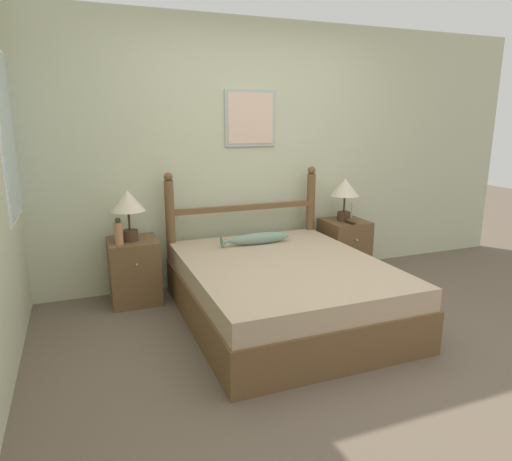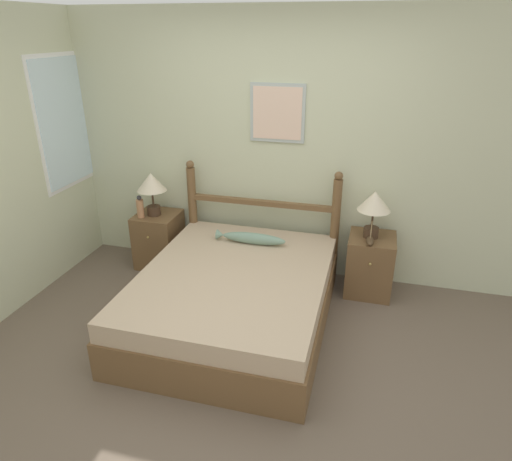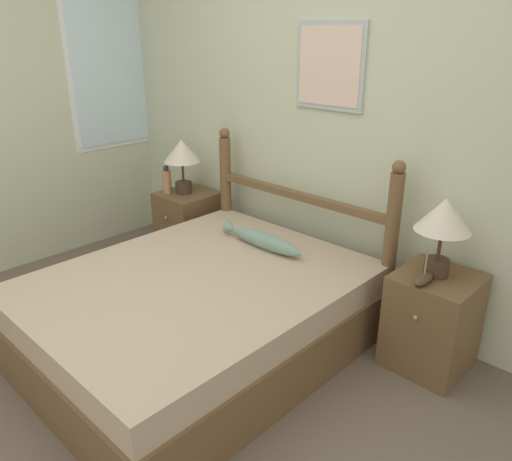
{
  "view_description": "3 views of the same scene",
  "coord_description": "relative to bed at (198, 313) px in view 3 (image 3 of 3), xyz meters",
  "views": [
    {
      "loc": [
        -1.62,
        -2.58,
        1.62
      ],
      "look_at": [
        -0.2,
        1.06,
        0.66
      ],
      "focal_mm": 32.0,
      "sensor_mm": 36.0,
      "label": 1
    },
    {
      "loc": [
        0.91,
        -2.52,
        2.36
      ],
      "look_at": [
        -0.04,
        1.05,
        0.7
      ],
      "focal_mm": 32.0,
      "sensor_mm": 36.0,
      "label": 2
    },
    {
      "loc": [
        1.94,
        -1.02,
        1.84
      ],
      "look_at": [
        -0.07,
        1.08,
        0.67
      ],
      "focal_mm": 35.0,
      "sensor_mm": 36.0,
      "label": 3
    }
  ],
  "objects": [
    {
      "name": "ground_plane",
      "position": [
        0.13,
        -0.63,
        -0.24
      ],
      "size": [
        16.0,
        16.0,
        0.0
      ],
      "primitive_type": "plane",
      "color": "brown"
    },
    {
      "name": "wall_back",
      "position": [
        0.13,
        1.1,
        1.03
      ],
      "size": [
        6.4,
        0.08,
        2.55
      ],
      "color": "beige",
      "rests_on": "ground_plane"
    },
    {
      "name": "bed",
      "position": [
        0.0,
        0.0,
        0.0
      ],
      "size": [
        1.55,
        1.94,
        0.49
      ],
      "color": "brown",
      "rests_on": "ground_plane"
    },
    {
      "name": "headboard",
      "position": [
        -0.0,
        0.93,
        0.37
      ],
      "size": [
        1.55,
        0.09,
        1.15
      ],
      "color": "brown",
      "rests_on": "ground_plane"
    },
    {
      "name": "nightstand_left",
      "position": [
        -1.1,
        0.82,
        0.05
      ],
      "size": [
        0.43,
        0.46,
        0.58
      ],
      "color": "brown",
      "rests_on": "ground_plane"
    },
    {
      "name": "nightstand_right",
      "position": [
        1.1,
        0.82,
        0.05
      ],
      "size": [
        0.43,
        0.46,
        0.58
      ],
      "color": "brown",
      "rests_on": "ground_plane"
    },
    {
      "name": "table_lamp_left",
      "position": [
        -1.11,
        0.8,
        0.66
      ],
      "size": [
        0.3,
        0.3,
        0.45
      ],
      "color": "#422D1E",
      "rests_on": "nightstand_left"
    },
    {
      "name": "table_lamp_right",
      "position": [
        1.07,
        0.82,
        0.66
      ],
      "size": [
        0.3,
        0.3,
        0.45
      ],
      "color": "#422D1E",
      "rests_on": "nightstand_right"
    },
    {
      "name": "bottle",
      "position": [
        -1.22,
        0.71,
        0.44
      ],
      "size": [
        0.07,
        0.07,
        0.23
      ],
      "color": "tan",
      "rests_on": "nightstand_left"
    },
    {
      "name": "model_boat",
      "position": [
        1.07,
        0.68,
        0.36
      ],
      "size": [
        0.06,
        0.18,
        0.22
      ],
      "color": "#4C3823",
      "rests_on": "nightstand_right"
    },
    {
      "name": "fish_pillow",
      "position": [
        -0.01,
        0.58,
        0.3
      ],
      "size": [
        0.67,
        0.11,
        0.11
      ],
      "color": "gray",
      "rests_on": "bed"
    }
  ]
}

